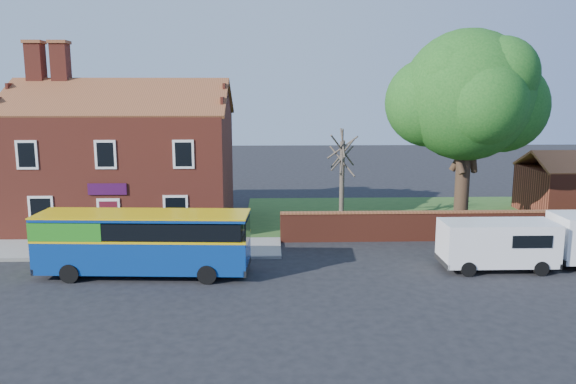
{
  "coord_description": "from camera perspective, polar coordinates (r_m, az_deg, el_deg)",
  "views": [
    {
      "loc": [
        1.46,
        -21.59,
        7.84
      ],
      "look_at": [
        2.34,
        5.0,
        3.03
      ],
      "focal_mm": 35.0,
      "sensor_mm": 36.0,
      "label": 1
    }
  ],
  "objects": [
    {
      "name": "bare_tree",
      "position": [
        32.89,
        5.51,
        1.35
      ],
      "size": [
        2.03,
        2.42,
        5.43
      ],
      "color": "#4C4238",
      "rests_on": "ground"
    },
    {
      "name": "boundary_wall",
      "position": [
        31.62,
        19.59,
        -3.2
      ],
      "size": [
        22.0,
        0.38,
        1.6
      ],
      "color": "maroon",
      "rests_on": "ground"
    },
    {
      "name": "large_tree",
      "position": [
        33.54,
        17.74,
        8.94
      ],
      "size": [
        9.21,
        7.29,
        11.24
      ],
      "color": "black",
      "rests_on": "ground"
    },
    {
      "name": "grass_strip",
      "position": [
        37.29,
        16.19,
        -2.27
      ],
      "size": [
        26.0,
        12.0,
        0.04
      ],
      "primitive_type": "cube",
      "color": "#426B28",
      "rests_on": "ground"
    },
    {
      "name": "shop_building",
      "position": [
        34.44,
        -16.15,
        2.45
      ],
      "size": [
        12.3,
        8.13,
        10.5
      ],
      "color": "maroon",
      "rests_on": "ground"
    },
    {
      "name": "van_near",
      "position": [
        26.56,
        20.53,
        -4.87
      ],
      "size": [
        4.95,
        2.09,
        2.17
      ],
      "rotation": [
        0.0,
        0.0,
        -0.0
      ],
      "color": "white",
      "rests_on": "ground"
    },
    {
      "name": "ground",
      "position": [
        23.01,
        -5.5,
        -9.72
      ],
      "size": [
        120.0,
        120.0,
        0.0
      ],
      "primitive_type": "plane",
      "color": "black",
      "rests_on": "ground"
    },
    {
      "name": "bus",
      "position": [
        24.88,
        -15.06,
        -4.74
      ],
      "size": [
        9.08,
        2.79,
        2.74
      ],
      "rotation": [
        0.0,
        0.0,
        -0.06
      ],
      "color": "navy",
      "rests_on": "ground"
    },
    {
      "name": "pavement",
      "position": [
        29.66,
        -18.49,
        -5.51
      ],
      "size": [
        18.0,
        3.5,
        0.12
      ],
      "primitive_type": "cube",
      "color": "gray",
      "rests_on": "ground"
    },
    {
      "name": "kerb",
      "position": [
        28.05,
        -19.5,
        -6.44
      ],
      "size": [
        18.0,
        0.15,
        0.14
      ],
      "primitive_type": "cube",
      "color": "slate",
      "rests_on": "ground"
    }
  ]
}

